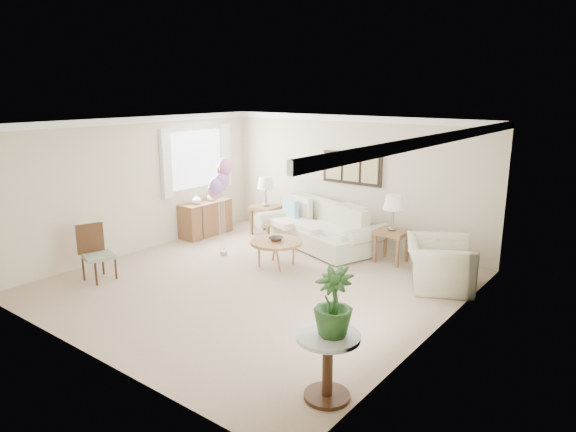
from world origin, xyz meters
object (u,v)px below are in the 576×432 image
object	(u,v)px
sofa	(321,230)
balloon_cluster	(220,180)
coffee_table	(276,243)
accent_chair	(96,251)
armchair	(439,264)

from	to	relation	value
sofa	balloon_cluster	distance (m)	2.26
sofa	coffee_table	size ratio (longest dim) A/B	2.96
coffee_table	balloon_cluster	world-z (taller)	balloon_cluster
balloon_cluster	accent_chair	bearing A→B (deg)	-110.02
sofa	balloon_cluster	world-z (taller)	balloon_cluster
armchair	sofa	bearing A→B (deg)	52.14
coffee_table	balloon_cluster	size ratio (longest dim) A/B	0.50
coffee_table	accent_chair	world-z (taller)	accent_chair
armchair	balloon_cluster	xyz separation A→B (m)	(-3.87, -0.99, 1.09)
sofa	accent_chair	xyz separation A→B (m)	(-1.99, -3.74, 0.13)
sofa	accent_chair	size ratio (longest dim) A/B	2.95
coffee_table	balloon_cluster	distance (m)	1.58
armchair	accent_chair	bearing A→B (deg)	98.42
sofa	armchair	world-z (taller)	sofa
accent_chair	balloon_cluster	size ratio (longest dim) A/B	0.50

